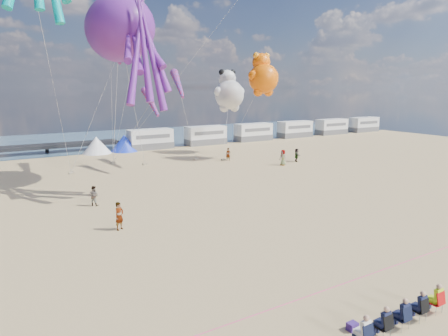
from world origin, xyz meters
TOP-DOWN VIEW (x-y plane):
  - ground at (0.00, 0.00)m, footprint 120.00×120.00m
  - water at (0.00, 55.00)m, footprint 120.00×120.00m
  - motorhome_0 at (6.00, 40.00)m, footprint 6.60×2.50m
  - motorhome_1 at (15.50, 40.00)m, footprint 6.60×2.50m
  - motorhome_2 at (25.00, 40.00)m, footprint 6.60×2.50m
  - motorhome_3 at (34.50, 40.00)m, footprint 6.60×2.50m
  - motorhome_4 at (44.00, 40.00)m, footprint 6.60×2.50m
  - motorhome_5 at (53.50, 40.00)m, footprint 6.60×2.50m
  - tent_white at (-2.00, 40.00)m, footprint 4.00×4.00m
  - tent_blue at (2.00, 40.00)m, footprint 4.00×4.00m
  - spectator_row at (-2.25, -8.62)m, footprint 6.10×0.90m
  - cooler_purple at (-3.96, -7.76)m, footprint 0.40×0.30m
  - rope_line at (0.00, -5.00)m, footprint 34.00×0.03m
  - standing_person at (-8.34, 7.80)m, footprint 0.81×0.73m
  - beachgoer_0 at (14.98, 19.60)m, footprint 0.51×0.72m
  - beachgoer_1 at (-8.47, 14.25)m, footprint 0.91×0.91m
  - beachgoer_4 at (17.96, 20.57)m, footprint 0.76×1.05m
  - beachgoer_5 at (10.92, 25.54)m, footprint 1.34×1.48m
  - sandbag_a at (-7.77, 27.56)m, footprint 0.50×0.35m
  - sandbag_b at (0.84, 28.35)m, footprint 0.50×0.35m
  - sandbag_c at (10.52, 26.08)m, footprint 0.50×0.35m
  - sandbag_d at (7.64, 28.15)m, footprint 0.50×0.35m
  - sandbag_e at (-2.17, 31.31)m, footprint 0.50×0.35m
  - kite_octopus_purple at (-3.63, 21.17)m, footprint 5.23×11.32m
  - kite_panda at (14.38, 30.89)m, footprint 5.75×5.52m
  - kite_teddy_orange at (15.25, 24.19)m, footprint 5.08×4.86m
  - windsock_left at (-2.10, 26.90)m, footprint 3.08×7.28m
  - windsock_mid at (4.73, 26.75)m, footprint 2.75×6.78m
  - windsock_right at (0.62, 24.95)m, footprint 1.39×5.67m

SIDE VIEW (x-z plane):
  - ground at x=0.00m, z-range 0.00..0.00m
  - water at x=0.00m, z-range 0.02..0.02m
  - rope_line at x=0.00m, z-range 0.00..0.04m
  - sandbag_a at x=-7.77m, z-range 0.00..0.22m
  - sandbag_b at x=0.84m, z-range 0.00..0.22m
  - sandbag_c at x=10.52m, z-range 0.00..0.22m
  - sandbag_d at x=7.64m, z-range 0.00..0.22m
  - sandbag_e at x=-2.17m, z-range 0.00..0.22m
  - cooler_purple at x=-3.96m, z-range 0.00..0.32m
  - spectator_row at x=-2.25m, z-range 0.00..1.30m
  - beachgoer_1 at x=-8.47m, z-range 0.00..1.59m
  - beachgoer_5 at x=10.92m, z-range 0.00..1.64m
  - beachgoer_4 at x=17.96m, z-range 0.00..1.66m
  - standing_person at x=-8.34m, z-range 0.00..1.87m
  - beachgoer_0 at x=14.98m, z-range 0.00..1.88m
  - tent_white at x=-2.00m, z-range 0.00..2.40m
  - tent_blue at x=2.00m, z-range 0.00..2.40m
  - motorhome_0 at x=6.00m, z-range 0.00..3.00m
  - motorhome_1 at x=15.50m, z-range 0.00..3.00m
  - motorhome_2 at x=25.00m, z-range 0.00..3.00m
  - motorhome_3 at x=34.50m, z-range 0.00..3.00m
  - motorhome_4 at x=44.00m, z-range 0.00..3.00m
  - motorhome_5 at x=53.50m, z-range 0.00..3.00m
  - windsock_right at x=0.62m, z-range 4.77..10.38m
  - kite_panda at x=14.38m, z-range 4.72..11.65m
  - windsock_mid at x=4.73m, z-range 6.18..12.94m
  - kite_teddy_orange at x=15.25m, z-range 7.06..13.44m
  - windsock_left at x=-2.10m, z-range 9.21..16.47m
  - kite_octopus_purple at x=-3.63m, z-range 8.15..20.87m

